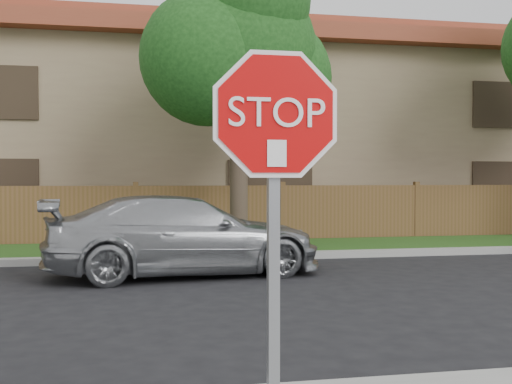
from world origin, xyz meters
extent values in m
cube|color=gray|center=(0.00, 8.15, 0.07)|extent=(70.00, 0.30, 0.15)
cube|color=#1E4714|center=(0.00, 9.80, 0.06)|extent=(70.00, 3.00, 0.12)
cube|color=brown|center=(0.00, 11.40, 0.80)|extent=(70.00, 0.12, 1.60)
cube|color=#907859|center=(0.00, 17.00, 3.00)|extent=(34.00, 8.00, 6.00)
cube|color=brown|center=(0.00, 17.00, 6.25)|extent=(35.20, 9.20, 0.50)
cube|color=brown|center=(0.00, 17.00, 6.85)|extent=(33.00, 5.50, 0.70)
cylinder|color=#382B21|center=(2.50, 9.70, 1.96)|extent=(0.44, 0.44, 3.92)
sphere|color=#143C12|center=(2.50, 9.70, 4.90)|extent=(3.80, 3.80, 3.80)
sphere|color=#143C12|center=(3.40, 10.00, 4.34)|extent=(3.00, 3.00, 3.00)
sphere|color=#143C12|center=(1.70, 9.30, 4.62)|extent=(3.20, 3.20, 3.20)
sphere|color=#143C12|center=(2.70, 9.10, 5.95)|extent=(2.80, 2.80, 2.80)
cube|color=gray|center=(0.92, -1.44, 1.25)|extent=(0.06, 0.06, 2.30)
cylinder|color=white|center=(0.92, -1.50, 2.15)|extent=(1.01, 0.02, 1.01)
cylinder|color=#BC0707|center=(0.92, -1.51, 2.15)|extent=(0.93, 0.02, 0.93)
cube|color=white|center=(0.92, -1.53, 1.93)|extent=(0.11, 0.00, 0.15)
imported|color=#9C9EA2|center=(0.94, 6.32, 0.74)|extent=(5.30, 2.66, 1.48)
camera|label=1|loc=(0.18, -4.79, 1.79)|focal=42.00mm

